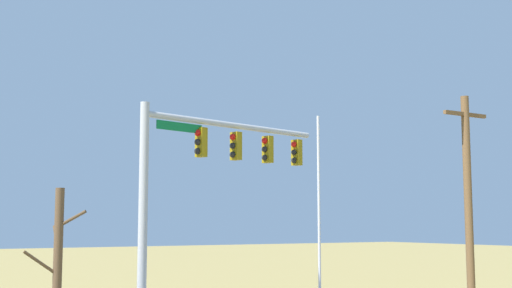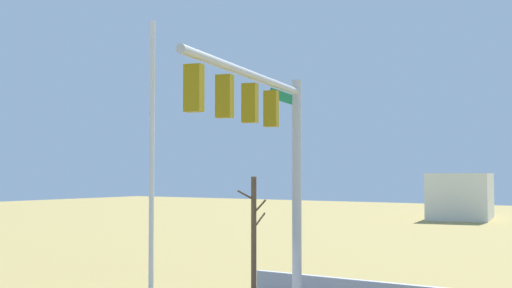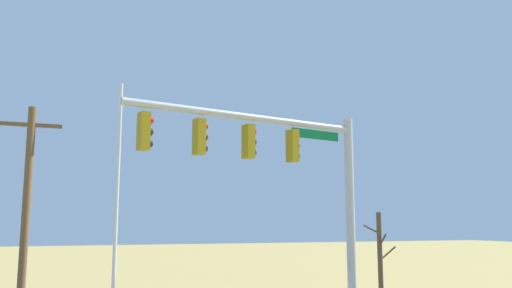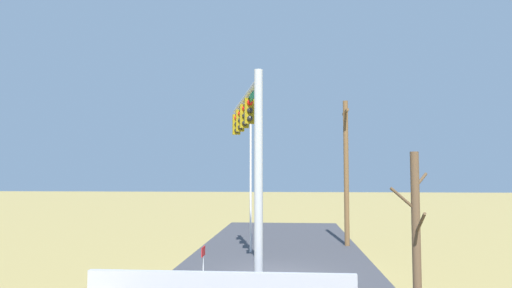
% 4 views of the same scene
% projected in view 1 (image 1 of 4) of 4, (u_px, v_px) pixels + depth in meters
% --- Properties ---
extents(signal_mast, '(7.43, 1.90, 7.13)m').
position_uv_depth(signal_mast, '(205.00, 170.00, 22.33)').
color(signal_mast, '#B2B5BA').
rests_on(signal_mast, ground_plane).
extents(flagpole, '(0.10, 0.10, 7.42)m').
position_uv_depth(flagpole, '(319.00, 216.00, 24.99)').
color(flagpole, silver).
rests_on(flagpole, ground_plane).
extents(utility_pole, '(1.90, 0.26, 7.62)m').
position_uv_depth(utility_pole, '(468.00, 207.00, 22.17)').
color(utility_pole, brown).
rests_on(utility_pole, ground_plane).
extents(bare_tree, '(1.27, 1.02, 4.24)m').
position_uv_depth(bare_tree, '(57.00, 282.00, 15.09)').
color(bare_tree, brown).
rests_on(bare_tree, ground_plane).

